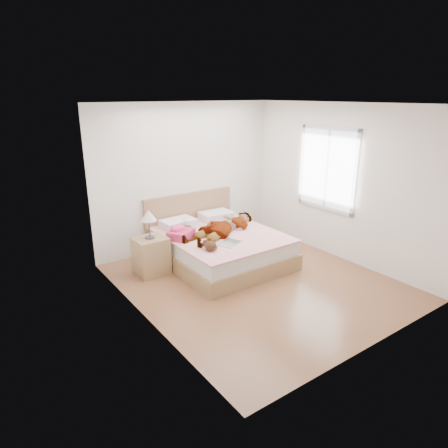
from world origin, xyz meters
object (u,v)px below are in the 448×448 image
(woman, at_px, (223,224))
(plush_toy, at_px, (210,245))
(phone, at_px, (185,221))
(bed, at_px, (218,245))
(towel, at_px, (180,233))
(nightstand, at_px, (151,253))
(magazine, at_px, (230,243))
(coffee_mug, at_px, (223,234))

(woman, bearing_deg, plush_toy, -68.14)
(phone, height_order, bed, bed)
(towel, relative_size, nightstand, 0.49)
(phone, xyz_separation_m, towel, (-0.26, -0.28, -0.09))
(magazine, bearing_deg, coffee_mug, 74.27)
(nightstand, bearing_deg, magazine, -35.40)
(woman, xyz_separation_m, coffee_mug, (-0.16, -0.21, -0.07))
(bed, bearing_deg, plush_toy, -132.78)
(towel, xyz_separation_m, plush_toy, (0.10, -0.71, -0.01))
(bed, bearing_deg, nightstand, 171.74)
(towel, distance_m, plush_toy, 0.72)
(phone, height_order, nightstand, nightstand)
(bed, height_order, plush_toy, bed)
(magazine, relative_size, coffee_mug, 4.08)
(woman, bearing_deg, coffee_mug, -56.93)
(towel, xyz_separation_m, magazine, (0.51, -0.66, -0.08))
(nightstand, bearing_deg, phone, 15.97)
(woman, relative_size, bed, 0.82)
(phone, bearing_deg, coffee_mug, -80.39)
(woman, height_order, bed, bed)
(bed, relative_size, coffee_mug, 18.60)
(magazine, bearing_deg, woman, 65.04)
(magazine, distance_m, nightstand, 1.25)
(magazine, bearing_deg, bed, 74.90)
(magazine, xyz_separation_m, plush_toy, (-0.41, -0.05, 0.07))
(woman, xyz_separation_m, phone, (-0.50, 0.40, 0.06))
(woman, relative_size, plush_toy, 6.09)
(bed, height_order, magazine, bed)
(phone, distance_m, coffee_mug, 0.71)
(towel, relative_size, magazine, 1.14)
(towel, bearing_deg, bed, -9.37)
(coffee_mug, bearing_deg, towel, 151.13)
(woman, xyz_separation_m, plush_toy, (-0.66, -0.59, -0.04))
(towel, bearing_deg, coffee_mug, -28.87)
(phone, bearing_deg, bed, -63.77)
(plush_toy, bearing_deg, magazine, 7.52)
(woman, height_order, magazine, woman)
(coffee_mug, bearing_deg, woman, 52.97)
(phone, height_order, plush_toy, phone)
(towel, height_order, coffee_mug, towel)
(coffee_mug, relative_size, plush_toy, 0.40)
(bed, bearing_deg, towel, 170.63)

